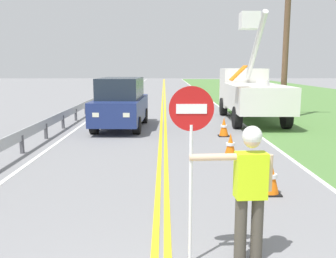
{
  "coord_description": "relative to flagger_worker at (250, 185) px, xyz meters",
  "views": [
    {
      "loc": [
        0.05,
        -2.3,
        2.57
      ],
      "look_at": [
        0.13,
        5.83,
        1.2
      ],
      "focal_mm": 39.94,
      "sensor_mm": 36.0,
      "label": 1
    }
  ],
  "objects": [
    {
      "name": "oncoming_suv_nearest",
      "position": [
        -2.91,
        10.93,
        0.01
      ],
      "size": [
        2.07,
        4.68,
        2.1
      ],
      "color": "navy",
      "rests_on": "ground"
    },
    {
      "name": "utility_bucket_truck",
      "position": [
        3.02,
        13.31,
        0.36
      ],
      "size": [
        2.8,
        6.86,
        5.16
      ],
      "color": "white",
      "rests_on": "ground"
    },
    {
      "name": "centerline_yellow_right",
      "position": [
        -1.06,
        17.67,
        -1.04
      ],
      "size": [
        0.11,
        110.0,
        0.01
      ],
      "primitive_type": "cube",
      "color": "yellow",
      "rests_on": "ground"
    },
    {
      "name": "traffic_cone_tail",
      "position": [
        1.11,
        9.01,
        -0.71
      ],
      "size": [
        0.4,
        0.4,
        0.7
      ],
      "color": "orange",
      "rests_on": "ground"
    },
    {
      "name": "edge_line_left",
      "position": [
        -4.75,
        17.67,
        -1.04
      ],
      "size": [
        0.12,
        110.0,
        0.01
      ],
      "primitive_type": "cube",
      "color": "silver",
      "rests_on": "ground"
    },
    {
      "name": "guardrail_left_shoulder",
      "position": [
        -5.35,
        12.0,
        -0.53
      ],
      "size": [
        0.1,
        32.0,
        0.71
      ],
      "color": "#9EA0A3",
      "rests_on": "ground"
    },
    {
      "name": "stop_sign_paddle",
      "position": [
        -0.77,
        -0.05,
        0.66
      ],
      "size": [
        0.56,
        0.04,
        2.33
      ],
      "color": "silver",
      "rests_on": "ground"
    },
    {
      "name": "traffic_cone_lead",
      "position": [
        1.05,
        2.63,
        -0.71
      ],
      "size": [
        0.4,
        0.4,
        0.7
      ],
      "color": "orange",
      "rests_on": "ground"
    },
    {
      "name": "flagger_worker",
      "position": [
        0.0,
        0.0,
        0.0
      ],
      "size": [
        1.09,
        0.27,
        1.83
      ],
      "color": "#474238",
      "rests_on": "ground"
    },
    {
      "name": "traffic_cone_mid",
      "position": [
        0.78,
        5.75,
        -0.71
      ],
      "size": [
        0.4,
        0.4,
        0.7
      ],
      "color": "orange",
      "rests_on": "ground"
    },
    {
      "name": "centerline_yellow_left",
      "position": [
        -1.24,
        17.67,
        -1.04
      ],
      "size": [
        0.11,
        110.0,
        0.01
      ],
      "primitive_type": "cube",
      "color": "yellow",
      "rests_on": "ground"
    },
    {
      "name": "utility_pole_near",
      "position": [
        4.71,
        13.57,
        3.28
      ],
      "size": [
        1.8,
        0.28,
        8.29
      ],
      "color": "brown",
      "rests_on": "ground"
    },
    {
      "name": "edge_line_right",
      "position": [
        2.45,
        17.67,
        -1.04
      ],
      "size": [
        0.12,
        110.0,
        0.01
      ],
      "primitive_type": "cube",
      "color": "silver",
      "rests_on": "ground"
    }
  ]
}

